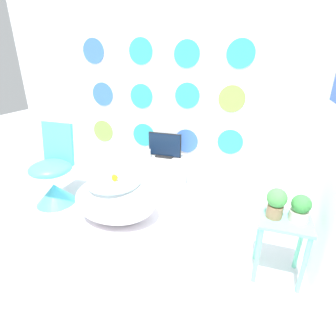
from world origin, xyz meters
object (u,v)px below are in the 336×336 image
object	(u,v)px
potted_plant_right	(300,208)
bathtub	(115,199)
chair	(54,180)
vase	(147,153)
potted_plant_left	(276,202)
tv	(165,146)

from	to	relation	value
potted_plant_right	bathtub	bearing A→B (deg)	170.60
chair	vase	distance (m)	1.13
chair	potted_plant_left	world-z (taller)	chair
tv	vase	size ratio (longest dim) A/B	3.03
potted_plant_right	potted_plant_left	bearing A→B (deg)	-175.72
bathtub	vase	size ratio (longest dim) A/B	6.28
tv	potted_plant_right	xyz separation A→B (m)	(1.41, -1.12, 0.05)
vase	chair	bearing A→B (deg)	-142.94
chair	tv	xyz separation A→B (m)	(1.07, 0.78, 0.27)
bathtub	chair	distance (m)	0.83
chair	potted_plant_right	size ratio (longest dim) A/B	4.60
bathtub	potted_plant_left	xyz separation A→B (m)	(1.49, -0.29, 0.41)
tv	potted_plant_right	bearing A→B (deg)	-38.49
chair	potted_plant_right	bearing A→B (deg)	-7.82
bathtub	chair	world-z (taller)	chair
bathtub	vase	bearing A→B (deg)	85.55
potted_plant_left	tv	bearing A→B (deg)	137.75
vase	potted_plant_right	bearing A→B (deg)	-32.31
potted_plant_left	vase	bearing A→B (deg)	144.54
vase	tv	bearing A→B (deg)	30.07
tv	potted_plant_left	distance (m)	1.68
potted_plant_right	vase	bearing A→B (deg)	147.69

